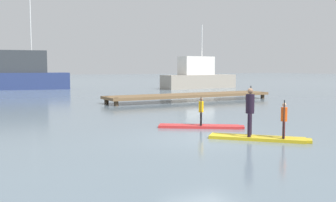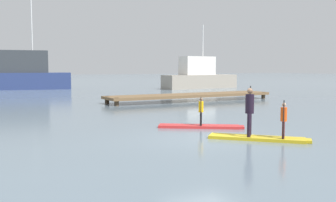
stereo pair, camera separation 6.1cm
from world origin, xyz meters
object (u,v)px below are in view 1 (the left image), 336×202
paddleboard_far (259,138)px  paddler_child_solo (201,110)px  paddler_adult (250,109)px  fishing_boat_white_large (17,75)px  fishing_boat_green_midground (198,77)px  paddleboard_near (201,126)px  paddler_child_front (284,118)px

paddleboard_far → paddler_child_solo: bearing=95.1°
paddler_adult → fishing_boat_white_large: bearing=94.6°
paddler_adult → fishing_boat_green_midground: fishing_boat_green_midground is taller
paddleboard_near → paddler_adult: size_ratio=1.85×
fishing_boat_white_large → fishing_boat_green_midground: fishing_boat_white_large is taller
fishing_boat_white_large → fishing_boat_green_midground: bearing=-22.2°
paddler_child_solo → fishing_boat_white_large: 31.15m
paddleboard_near → fishing_boat_white_large: fishing_boat_white_large is taller
paddler_child_front → fishing_boat_green_midground: bearing=61.6°
paddler_adult → paddler_child_front: size_ratio=1.34×
paddleboard_far → fishing_boat_white_large: bearing=94.9°
paddler_child_front → paddler_child_solo: bearing=102.6°
paddler_child_solo → fishing_boat_green_midground: 28.25m
paddleboard_near → fishing_boat_green_midground: size_ratio=0.32×
paddler_child_solo → paddler_adult: size_ratio=0.68×
paddler_child_solo → fishing_boat_green_midground: size_ratio=0.12×
paddleboard_far → fishing_boat_green_midground: bearing=60.2°
paddleboard_far → paddler_child_front: size_ratio=2.22×
fishing_boat_green_midground → paddler_adult: bearing=-120.3°
paddleboard_near → fishing_boat_white_large: bearing=94.9°
paddler_child_front → paddleboard_far: bearing=133.1°
paddleboard_far → fishing_boat_white_large: fishing_boat_white_large is taller
paddleboard_near → paddler_child_solo: 0.64m
paddleboard_near → paddler_child_solo: bearing=-113.4°
paddler_child_solo → fishing_boat_green_midground: fishing_boat_green_midground is taller
paddler_child_front → fishing_boat_green_midground: size_ratio=0.13×
fishing_boat_green_midground → paddler_child_solo: bearing=-123.2°
paddleboard_near → paddler_adult: paddler_adult is taller
paddleboard_near → paddler_child_front: size_ratio=2.47×
paddleboard_near → paddleboard_far: same height
paddler_child_front → paddler_adult: bearing=133.0°
paddler_child_solo → paddler_adult: (0.06, -2.71, 0.30)m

